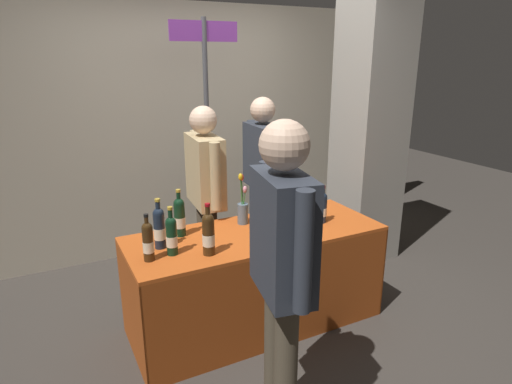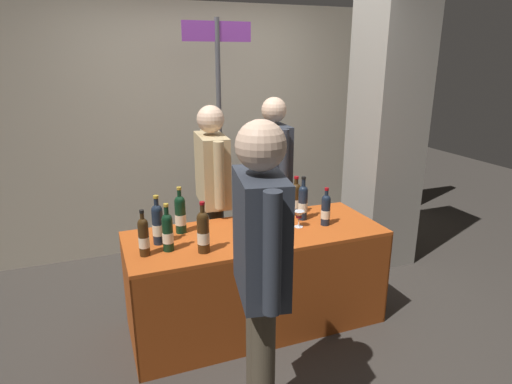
# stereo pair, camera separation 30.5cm
# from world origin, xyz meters

# --- Properties ---
(ground_plane) EXTENTS (12.00, 12.00, 0.00)m
(ground_plane) POSITION_xyz_m (0.00, 0.00, 0.00)
(ground_plane) COLOR #38332D
(back_partition) EXTENTS (5.72, 0.12, 2.45)m
(back_partition) POSITION_xyz_m (0.00, 1.70, 1.22)
(back_partition) COLOR #B2A893
(back_partition) RESTS_ON ground_plane
(concrete_pillar) EXTENTS (0.54, 0.54, 3.04)m
(concrete_pillar) POSITION_xyz_m (1.54, 0.62, 1.52)
(concrete_pillar) COLOR gray
(concrete_pillar) RESTS_ON ground_plane
(tasting_table) EXTENTS (1.84, 0.72, 0.75)m
(tasting_table) POSITION_xyz_m (0.00, 0.00, 0.52)
(tasting_table) COLOR #B74C19
(tasting_table) RESTS_ON ground_plane
(featured_wine_bottle) EXTENTS (0.07, 0.07, 0.32)m
(featured_wine_bottle) POSITION_xyz_m (-0.64, -0.09, 0.88)
(featured_wine_bottle) COLOR black
(featured_wine_bottle) RESTS_ON tasting_table
(display_bottle_0) EXTENTS (0.07, 0.07, 0.29)m
(display_bottle_0) POSITION_xyz_m (0.53, -0.06, 0.87)
(display_bottle_0) COLOR #192333
(display_bottle_0) RESTS_ON tasting_table
(display_bottle_1) EXTENTS (0.08, 0.08, 0.34)m
(display_bottle_1) POSITION_xyz_m (-0.68, 0.05, 0.89)
(display_bottle_1) COLOR #192333
(display_bottle_1) RESTS_ON tasting_table
(display_bottle_2) EXTENTS (0.07, 0.07, 0.32)m
(display_bottle_2) POSITION_xyz_m (0.08, 0.06, 0.88)
(display_bottle_2) COLOR black
(display_bottle_2) RESTS_ON tasting_table
(display_bottle_3) EXTENTS (0.08, 0.08, 0.34)m
(display_bottle_3) POSITION_xyz_m (-0.43, -0.19, 0.89)
(display_bottle_3) COLOR #38230F
(display_bottle_3) RESTS_ON tasting_table
(display_bottle_4) EXTENTS (0.08, 0.08, 0.31)m
(display_bottle_4) POSITION_xyz_m (0.43, 0.23, 0.88)
(display_bottle_4) COLOR #38230F
(display_bottle_4) RESTS_ON tasting_table
(display_bottle_5) EXTENTS (0.07, 0.07, 0.30)m
(display_bottle_5) POSITION_xyz_m (-0.80, -0.10, 0.87)
(display_bottle_5) COLOR #38230F
(display_bottle_5) RESTS_ON tasting_table
(display_bottle_6) EXTENTS (0.08, 0.08, 0.34)m
(display_bottle_6) POSITION_xyz_m (0.07, -0.10, 0.89)
(display_bottle_6) COLOR black
(display_bottle_6) RESTS_ON tasting_table
(display_bottle_7) EXTENTS (0.07, 0.07, 0.34)m
(display_bottle_7) POSITION_xyz_m (0.43, 0.11, 0.89)
(display_bottle_7) COLOR #192333
(display_bottle_7) RESTS_ON tasting_table
(display_bottle_8) EXTENTS (0.08, 0.08, 0.34)m
(display_bottle_8) POSITION_xyz_m (-0.50, 0.19, 0.89)
(display_bottle_8) COLOR black
(display_bottle_8) RESTS_ON tasting_table
(wine_glass_near_vendor) EXTENTS (0.08, 0.08, 0.12)m
(wine_glass_near_vendor) POSITION_xyz_m (0.33, -0.03, 0.84)
(wine_glass_near_vendor) COLOR silver
(wine_glass_near_vendor) RESTS_ON tasting_table
(flower_vase) EXTENTS (0.08, 0.08, 0.39)m
(flower_vase) POSITION_xyz_m (-0.01, 0.19, 0.86)
(flower_vase) COLOR slate
(flower_vase) RESTS_ON tasting_table
(brochure_stand) EXTENTS (0.15, 0.03, 0.15)m
(brochure_stand) POSITION_xyz_m (0.27, 0.22, 0.82)
(brochure_stand) COLOR silver
(brochure_stand) RESTS_ON tasting_table
(vendor_presenter) EXTENTS (0.25, 0.64, 1.59)m
(vendor_presenter) POSITION_xyz_m (-0.14, 0.62, 0.96)
(vendor_presenter) COLOR #4C4233
(vendor_presenter) RESTS_ON ground_plane
(vendor_assistant) EXTENTS (0.24, 0.61, 1.62)m
(vendor_assistant) POSITION_xyz_m (0.48, 0.81, 0.97)
(vendor_assistant) COLOR black
(vendor_assistant) RESTS_ON ground_plane
(taster_foreground_right) EXTENTS (0.29, 0.58, 1.69)m
(taster_foreground_right) POSITION_xyz_m (-0.34, -0.95, 1.02)
(taster_foreground_right) COLOR #4C4233
(taster_foreground_right) RESTS_ON ground_plane
(booth_signpost) EXTENTS (0.61, 0.04, 2.26)m
(booth_signpost) POSITION_xyz_m (0.06, 1.08, 1.41)
(booth_signpost) COLOR #47474C
(booth_signpost) RESTS_ON ground_plane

